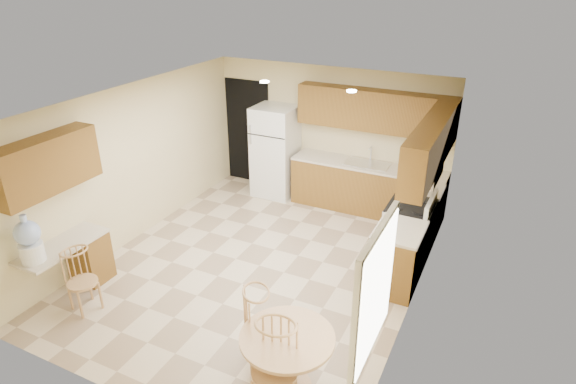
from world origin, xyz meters
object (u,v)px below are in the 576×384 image
at_px(stove, 408,231).
at_px(water_crock, 29,241).
at_px(refrigerator, 275,151).
at_px(chair_desk, 76,278).
at_px(chair_table_b, 269,369).
at_px(chair_table_a, 257,325).
at_px(dining_table, 287,355).

distance_m(stove, water_crock, 5.16).
relative_size(refrigerator, chair_desk, 2.01).
bearing_deg(water_crock, stove, 40.06).
bearing_deg(chair_desk, chair_table_b, 99.12).
distance_m(stove, chair_table_b, 3.52).
bearing_deg(refrigerator, chair_desk, -97.86).
relative_size(chair_table_a, water_crock, 1.50).
xyz_separation_m(stove, dining_table, (-0.52, -3.09, 0.00)).
distance_m(chair_table_b, chair_desk, 2.97).
xyz_separation_m(stove, chair_table_b, (-0.52, -3.48, 0.17)).
distance_m(refrigerator, chair_desk, 4.40).
bearing_deg(dining_table, chair_table_b, -90.00).
bearing_deg(refrigerator, water_crock, -103.08).
xyz_separation_m(dining_table, water_crock, (-3.40, -0.21, 0.59)).
relative_size(dining_table, chair_table_a, 1.01).
bearing_deg(water_crock, chair_desk, 21.33).
xyz_separation_m(dining_table, chair_desk, (-2.95, -0.03, 0.06)).
height_order(chair_table_a, water_crock, water_crock).
bearing_deg(chair_table_a, chair_table_b, -0.82).
height_order(dining_table, chair_desk, chair_desk).
height_order(refrigerator, stove, refrigerator).
bearing_deg(stove, chair_table_a, -108.13).
distance_m(stove, dining_table, 3.14).
bearing_deg(dining_table, chair_table_a, 160.04).
distance_m(dining_table, chair_table_a, 0.48).
bearing_deg(chair_table_b, refrigerator, -69.92).
bearing_deg(chair_table_a, chair_desk, -124.99).
bearing_deg(water_crock, chair_table_b, -3.02).
relative_size(refrigerator, chair_table_a, 1.82).
bearing_deg(chair_table_a, dining_table, 30.70).
height_order(refrigerator, water_crock, refrigerator).
height_order(stove, dining_table, stove).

